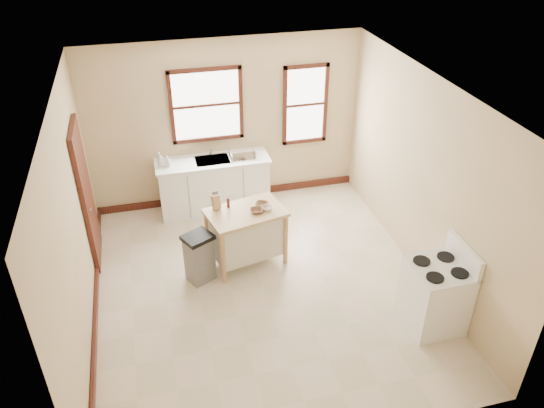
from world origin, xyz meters
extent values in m
plane|color=beige|center=(0.00, 0.00, 0.00)|extent=(5.00, 5.00, 0.00)
plane|color=white|center=(0.00, 0.00, 2.80)|extent=(5.00, 5.00, 0.00)
cube|color=beige|center=(0.00, 2.50, 1.40)|extent=(4.50, 0.04, 2.80)
cube|color=beige|center=(-2.25, 0.00, 1.40)|extent=(0.04, 5.00, 2.80)
cube|color=beige|center=(2.25, 0.00, 1.40)|extent=(0.04, 5.00, 2.80)
cube|color=#33130E|center=(-2.21, 1.30, 1.05)|extent=(0.06, 0.90, 2.10)
cube|color=#33130E|center=(0.00, 2.47, 0.06)|extent=(4.50, 0.04, 0.12)
cube|color=#33130E|center=(-2.22, 0.00, 0.06)|extent=(0.04, 5.00, 0.12)
cylinder|color=silver|center=(-0.30, 2.38, 1.03)|extent=(0.03, 0.03, 0.22)
imported|color=#B2B2B2|center=(-1.13, 2.18, 1.04)|extent=(0.12, 0.12, 0.24)
imported|color=#B2B2B2|center=(-1.02, 2.16, 1.01)|extent=(0.10, 0.10, 0.18)
cylinder|color=#462013|center=(-0.30, 0.78, 0.95)|extent=(0.05, 0.05, 0.15)
imported|color=brown|center=(0.06, 0.56, 0.90)|extent=(0.18, 0.18, 0.04)
imported|color=brown|center=(0.17, 0.70, 0.90)|extent=(0.24, 0.24, 0.04)
imported|color=white|center=(0.22, 0.58, 0.90)|extent=(0.16, 0.16, 0.05)
camera|label=1|loc=(-1.27, -5.50, 4.87)|focal=35.00mm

